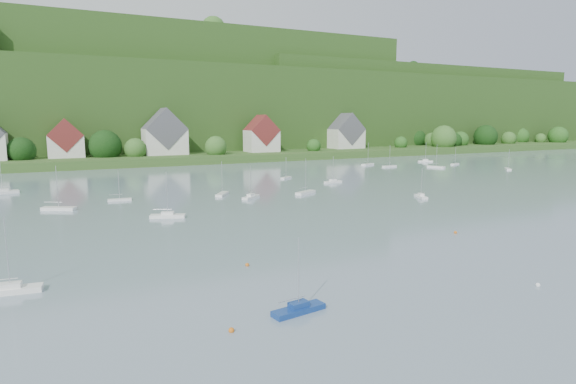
{
  "coord_description": "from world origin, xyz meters",
  "views": [
    {
      "loc": [
        -33.04,
        1.29,
        16.74
      ],
      "look_at": [
        3.07,
        75.0,
        4.0
      ],
      "focal_mm": 29.43,
      "sensor_mm": 36.0,
      "label": 1
    }
  ],
  "objects": [
    {
      "name": "mooring_buoy_0",
      "position": [
        -21.55,
        34.98,
        0.0
      ],
      "size": [
        0.47,
        0.47,
        0.47
      ],
      "primitive_type": "sphere",
      "color": "orange",
      "rests_on": "ground"
    },
    {
      "name": "mooring_buoy_1",
      "position": [
        9.71,
        31.13,
        0.0
      ],
      "size": [
        0.48,
        0.48,
        0.48
      ],
      "primitive_type": "sphere",
      "color": "white",
      "rests_on": "ground"
    },
    {
      "name": "far_sailboat_cluster",
      "position": [
        16.81,
        113.97,
        0.37
      ],
      "size": [
        192.84,
        69.54,
        8.71
      ],
      "color": "white",
      "rests_on": "ground"
    },
    {
      "name": "village_building_2",
      "position": [
        5.0,
        188.0,
        10.27
      ],
      "size": [
        16.0,
        11.44,
        18.0
      ],
      "color": "silver",
      "rests_on": "far_shore_strip"
    },
    {
      "name": "village_building_3",
      "position": [
        45.0,
        186.0,
        9.43
      ],
      "size": [
        13.0,
        10.4,
        15.5
      ],
      "color": "silver",
      "rests_on": "far_shore_strip"
    },
    {
      "name": "forested_ridge",
      "position": [
        0.39,
        268.57,
        22.89
      ],
      "size": [
        620.0,
        181.22,
        69.89
      ],
      "color": "#1B3A12",
      "rests_on": "ground"
    },
    {
      "name": "mooring_buoy_3",
      "position": [
        -14.25,
        50.32,
        0.0
      ],
      "size": [
        0.45,
        0.45,
        0.45
      ],
      "primitive_type": "sphere",
      "color": "orange",
      "rests_on": "ground"
    },
    {
      "name": "far_shore_strip",
      "position": [
        0.0,
        200.0,
        1.5
      ],
      "size": [
        600.0,
        60.0,
        3.0
      ],
      "primitive_type": "cube",
      "color": "#325921",
      "rests_on": "ground"
    },
    {
      "name": "village_building_4",
      "position": [
        90.0,
        190.0,
        9.59
      ],
      "size": [
        15.0,
        10.4,
        16.5
      ],
      "color": "silver",
      "rests_on": "far_shore_strip"
    },
    {
      "name": "near_sailboat_1",
      "position": [
        -15.02,
        35.97,
        0.4
      ],
      "size": [
        5.14,
        2.14,
        6.74
      ],
      "rotation": [
        0.0,
        0.0,
        0.15
      ],
      "color": "navy",
      "rests_on": "ground"
    },
    {
      "name": "near_sailboat_6",
      "position": [
        -38.01,
        52.4,
        0.42
      ],
      "size": [
        5.76,
        2.23,
        7.58
      ],
      "rotation": [
        0.0,
        0.0,
        -0.12
      ],
      "color": "white",
      "rests_on": "ground"
    },
    {
      "name": "village_building_1",
      "position": [
        -30.0,
        189.0,
        8.75
      ],
      "size": [
        12.0,
        9.36,
        14.0
      ],
      "color": "silver",
      "rests_on": "far_shore_strip"
    },
    {
      "name": "mooring_buoy_2",
      "position": [
        19.13,
        51.44,
        0.0
      ],
      "size": [
        0.46,
        0.46,
        0.46
      ],
      "primitive_type": "sphere",
      "color": "orange",
      "rests_on": "ground"
    }
  ]
}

